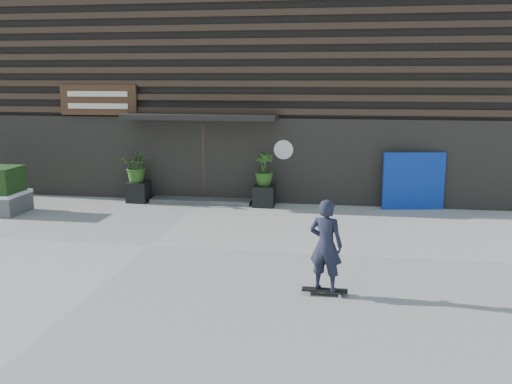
% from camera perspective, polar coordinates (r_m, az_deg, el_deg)
% --- Properties ---
extents(ground, '(80.00, 80.00, 0.00)m').
position_cam_1_polar(ground, '(13.10, -10.41, -5.21)').
color(ground, '#A19F99').
rests_on(ground, ground).
extents(entrance_step, '(3.00, 0.80, 0.12)m').
position_cam_1_polar(entrance_step, '(17.35, -5.33, -0.84)').
color(entrance_step, '#484845').
rests_on(entrance_step, ground).
extents(planter_pot_left, '(0.60, 0.60, 0.60)m').
position_cam_1_polar(planter_pot_left, '(17.69, -11.47, 0.01)').
color(planter_pot_left, black).
rests_on(planter_pot_left, ground).
extents(bamboo_left, '(0.86, 0.75, 0.96)m').
position_cam_1_polar(bamboo_left, '(17.56, -11.57, 2.51)').
color(bamboo_left, '#2D591E').
rests_on(bamboo_left, planter_pot_left).
extents(planter_pot_right, '(0.60, 0.60, 0.60)m').
position_cam_1_polar(planter_pot_right, '(16.73, 0.79, -0.40)').
color(planter_pot_right, black).
rests_on(planter_pot_right, ground).
extents(bamboo_right, '(0.54, 0.54, 0.96)m').
position_cam_1_polar(bamboo_right, '(16.59, 0.80, 2.24)').
color(bamboo_right, '#2D591E').
rests_on(bamboo_right, planter_pot_right).
extents(blue_tarp, '(1.72, 0.42, 1.62)m').
position_cam_1_polar(blue_tarp, '(16.85, 15.21, 1.05)').
color(blue_tarp, '#0B2C98').
rests_on(blue_tarp, ground).
extents(building, '(18.00, 11.00, 8.00)m').
position_cam_1_polar(building, '(22.20, -1.96, 12.02)').
color(building, black).
rests_on(building, ground).
extents(skateboarder, '(0.78, 0.52, 1.67)m').
position_cam_1_polar(skateboarder, '(9.87, 6.87, -5.24)').
color(skateboarder, black).
rests_on(skateboarder, ground).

